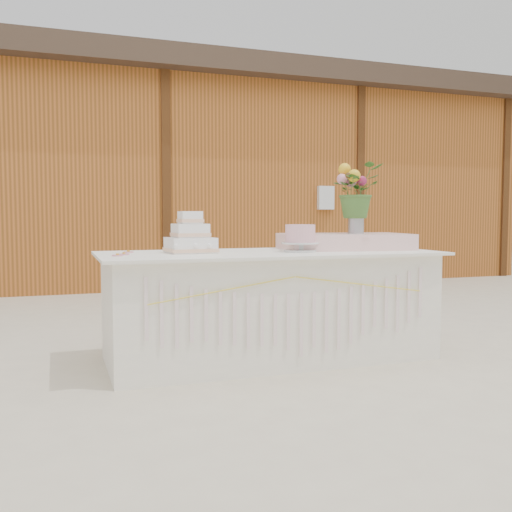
# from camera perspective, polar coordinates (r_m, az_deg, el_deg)

# --- Properties ---
(ground) EXTENTS (80.00, 80.00, 0.00)m
(ground) POSITION_cam_1_polar(r_m,az_deg,el_deg) (4.19, 1.39, -10.15)
(ground) COLOR beige
(ground) RESTS_ON ground
(barn) EXTENTS (12.60, 4.60, 3.30)m
(barn) POSITION_cam_1_polar(r_m,az_deg,el_deg) (9.92, -11.16, 7.70)
(barn) COLOR #AB5923
(barn) RESTS_ON ground
(cake_table) EXTENTS (2.40, 1.00, 0.77)m
(cake_table) POSITION_cam_1_polar(r_m,az_deg,el_deg) (4.11, 1.42, -4.92)
(cake_table) COLOR white
(cake_table) RESTS_ON ground
(wedding_cake) EXTENTS (0.34, 0.34, 0.29)m
(wedding_cake) POSITION_cam_1_polar(r_m,az_deg,el_deg) (3.99, -6.59, 1.73)
(wedding_cake) COLOR white
(wedding_cake) RESTS_ON cake_table
(pink_cake_stand) EXTENTS (0.27, 0.27, 0.19)m
(pink_cake_stand) POSITION_cam_1_polar(r_m,az_deg,el_deg) (4.06, 4.44, 1.94)
(pink_cake_stand) COLOR silver
(pink_cake_stand) RESTS_ON cake_table
(satin_runner) EXTENTS (1.02, 0.68, 0.12)m
(satin_runner) POSITION_cam_1_polar(r_m,az_deg,el_deg) (4.43, 8.82, 1.45)
(satin_runner) COLOR #F9C8C9
(satin_runner) RESTS_ON cake_table
(flower_vase) EXTENTS (0.12, 0.12, 0.17)m
(flower_vase) POSITION_cam_1_polar(r_m,az_deg,el_deg) (4.48, 9.95, 3.30)
(flower_vase) COLOR #AFAFB4
(flower_vase) RESTS_ON satin_runner
(bouquet) EXTENTS (0.46, 0.43, 0.42)m
(bouquet) POSITION_cam_1_polar(r_m,az_deg,el_deg) (4.49, 10.00, 7.07)
(bouquet) COLOR #3D6829
(bouquet) RESTS_ON flower_vase
(loose_flowers) EXTENTS (0.20, 0.37, 0.02)m
(loose_flowers) POSITION_cam_1_polar(r_m,az_deg,el_deg) (3.90, -13.07, 0.30)
(loose_flowers) COLOR pink
(loose_flowers) RESTS_ON cake_table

